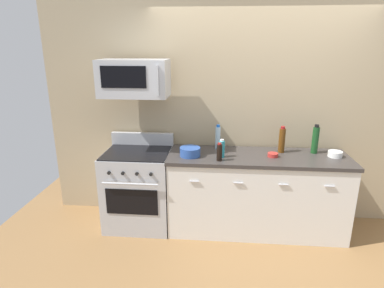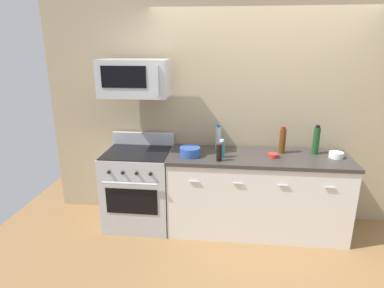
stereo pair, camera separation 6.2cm
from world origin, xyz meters
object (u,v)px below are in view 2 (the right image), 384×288
(bowl_blue_mixing, at_px, (190,151))
(bowl_red_small, at_px, (273,155))
(microwave, at_px, (135,78))
(bottle_wine_amber, at_px, (282,141))
(bottle_wine_green, at_px, (316,140))
(bottle_soy_sauce_dark, at_px, (219,152))
(range_oven, at_px, (139,187))
(bottle_dish_soap, at_px, (222,149))
(bottle_water_clear, at_px, (218,138))
(bowl_white_ceramic, at_px, (336,155))

(bowl_blue_mixing, relative_size, bowl_red_small, 2.00)
(microwave, distance_m, bottle_wine_amber, 1.79)
(microwave, relative_size, bottle_wine_green, 2.25)
(bottle_soy_sauce_dark, xyz_separation_m, bottle_wine_amber, (0.70, 0.34, 0.05))
(microwave, xyz_separation_m, bottle_soy_sauce_dark, (0.94, -0.25, -0.74))
(bowl_red_small, bearing_deg, bowl_blue_mixing, -176.62)
(range_oven, relative_size, bottle_dish_soap, 5.29)
(bottle_dish_soap, xyz_separation_m, bowl_blue_mixing, (-0.35, 0.01, -0.04))
(bottle_dish_soap, height_order, bottle_wine_green, bottle_wine_green)
(microwave, bearing_deg, bowl_red_small, -2.76)
(bottle_wine_green, bearing_deg, bottle_water_clear, 176.92)
(bottle_wine_amber, xyz_separation_m, bottle_wine_green, (0.37, 0.01, 0.01))
(bottle_wine_amber, height_order, bottle_dish_soap, bottle_wine_amber)
(bottle_wine_amber, bearing_deg, bottle_soy_sauce_dark, -154.17)
(bottle_water_clear, bearing_deg, bottle_soy_sauce_dark, -86.84)
(bowl_red_small, bearing_deg, bowl_white_ceramic, 4.98)
(range_oven, height_order, bottle_wine_amber, bottle_wine_amber)
(range_oven, xyz_separation_m, bowl_white_ceramic, (2.21, 0.03, 0.48))
(bottle_water_clear, bearing_deg, bowl_red_small, -20.89)
(bowl_white_ceramic, bearing_deg, microwave, 179.62)
(range_oven, height_order, bottle_soy_sauce_dark, bottle_soy_sauce_dark)
(bowl_white_ceramic, bearing_deg, bowl_blue_mixing, -175.93)
(range_oven, xyz_separation_m, microwave, (0.00, 0.04, 1.28))
(range_oven, distance_m, bottle_soy_sauce_dark, 1.11)
(bottle_water_clear, bearing_deg, bowl_blue_mixing, -136.36)
(microwave, relative_size, bottle_soy_sauce_dark, 3.81)
(bottle_water_clear, distance_m, bottle_dish_soap, 0.30)
(bottle_soy_sauce_dark, bearing_deg, bottle_wine_green, 17.97)
(bottle_water_clear, xyz_separation_m, bottle_wine_green, (1.09, -0.06, 0.02))
(bowl_white_ceramic, height_order, bowl_red_small, bowl_white_ceramic)
(bottle_soy_sauce_dark, relative_size, bowl_red_small, 1.72)
(bottle_wine_green, bearing_deg, bowl_red_small, -160.34)
(microwave, distance_m, bottle_dish_soap, 1.22)
(bottle_soy_sauce_dark, distance_m, bottle_water_clear, 0.41)
(range_oven, distance_m, bottle_wine_amber, 1.76)
(bottle_soy_sauce_dark, height_order, bottle_dish_soap, bottle_dish_soap)
(range_oven, bearing_deg, bottle_wine_green, 4.10)
(range_oven, xyz_separation_m, bowl_blue_mixing, (0.62, -0.08, 0.50))
(bowl_blue_mixing, bearing_deg, bowl_red_small, 3.38)
(bowl_white_ceramic, bearing_deg, bottle_wine_amber, 169.29)
(bottle_water_clear, bearing_deg, bottle_wine_green, -3.08)
(bowl_blue_mixing, bearing_deg, range_oven, 172.42)
(bottle_wine_amber, relative_size, bowl_blue_mixing, 1.34)
(bottle_water_clear, relative_size, bottle_dish_soap, 1.44)
(microwave, xyz_separation_m, bowl_white_ceramic, (2.21, -0.01, -0.80))
(range_oven, xyz_separation_m, bottle_water_clear, (0.92, 0.20, 0.59))
(range_oven, relative_size, microwave, 1.44)
(bottle_wine_green, bearing_deg, bowl_blue_mixing, -170.74)
(bottle_dish_soap, distance_m, bowl_white_ceramic, 1.25)
(microwave, height_order, bottle_wine_amber, microwave)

